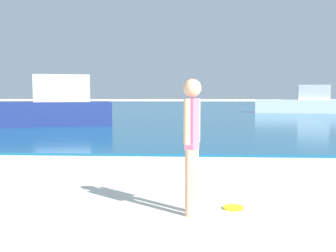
# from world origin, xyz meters

# --- Properties ---
(water) EXTENTS (160.00, 60.00, 0.06)m
(water) POSITION_xyz_m (0.00, 41.46, 0.03)
(water) COLOR #14567F
(water) RESTS_ON ground
(person_standing) EXTENTS (0.21, 0.34, 1.60)m
(person_standing) POSITION_xyz_m (0.66, 7.17, 0.91)
(person_standing) COLOR #DDAD84
(person_standing) RESTS_ON ground
(frisbee) EXTENTS (0.26, 0.26, 0.03)m
(frisbee) POSITION_xyz_m (1.18, 7.43, 0.01)
(frisbee) COLOR yellow
(frisbee) RESTS_ON ground
(boat_near) EXTENTS (6.66, 3.70, 2.16)m
(boat_near) POSITION_xyz_m (-5.72, 19.18, 0.81)
(boat_near) COLOR navy
(boat_near) RESTS_ON water
(boat_far) EXTENTS (6.05, 2.90, 1.97)m
(boat_far) POSITION_xyz_m (8.45, 31.19, 0.74)
(boat_far) COLOR white
(boat_far) RESTS_ON water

